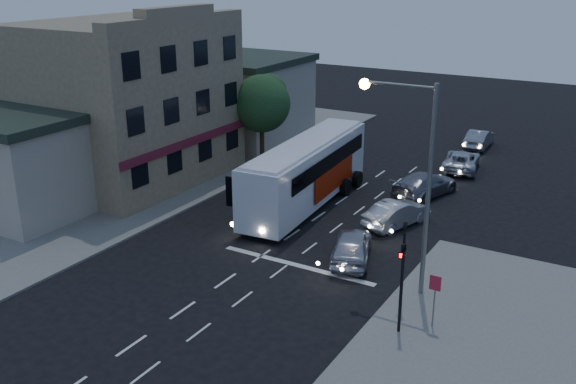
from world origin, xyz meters
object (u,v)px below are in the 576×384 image
Objects in this scene: car_suv at (352,246)px; car_extra at (479,139)px; tour_bus at (307,171)px; car_sedan_c at (461,161)px; car_sedan_b at (425,184)px; streetlight at (415,165)px; traffic_signal_main at (403,254)px; regulatory_sign at (435,293)px; car_sedan_a at (397,214)px; traffic_signal_side at (402,277)px; street_tree at (262,101)px.

car_extra is (0.04, 23.16, -0.05)m from car_suv.
tour_bus is 2.64× the size of car_sedan_c.
streetlight is at bearing 120.51° from car_sedan_b.
regulatory_sign is (1.70, -1.01, -0.82)m from traffic_signal_main.
car_sedan_a is 10.51m from regulatory_sign.
regulatory_sign is 5.18m from streetlight.
car_extra is at bearing 98.66° from traffic_signal_side.
street_tree is at bearing 138.92° from regulatory_sign.
streetlight reaches higher than regulatory_sign.
car_suv reaches higher than car_sedan_c.
traffic_signal_main is 1.86× the size of regulatory_sign.
street_tree reaches higher than tour_bus.
tour_bus is at bearing 52.18° from car_sedan_c.
tour_bus is 5.98m from car_sedan_a.
traffic_signal_main and traffic_signal_side have the same top height.
car_sedan_b is at bearing -70.10° from car_sedan_a.
car_suv is at bearing -49.78° from tour_bus.
car_sedan_b is 1.19× the size of car_extra.
car_sedan_c is 14.36m from street_tree.
regulatory_sign is (5.31, -14.55, 0.86)m from car_sedan_b.
traffic_signal_main is (3.63, -3.02, 1.67)m from car_suv.
car_suv is 5.01m from traffic_signal_main.
street_tree is (-16.51, 16.22, 2.08)m from traffic_signal_side.
car_extra is at bearing 67.99° from tour_bus.
car_sedan_a is 11.05m from traffic_signal_side.
tour_bus reaches higher than car_sedan_a.
streetlight is (3.38, -1.60, 4.98)m from car_suv.
car_suv is at bearing 130.91° from traffic_signal_side.
car_sedan_b is (0.02, 10.51, -0.02)m from car_suv.
traffic_signal_side reaches higher than car_sedan_b.
streetlight is (3.35, -12.11, 5.00)m from car_sedan_b.
street_tree is (-12.17, 11.22, 3.75)m from car_suv.
car_sedan_a is 8.99m from traffic_signal_main.
tour_bus is 5.77× the size of regulatory_sign.
car_sedan_b is 12.79m from street_tree.
street_tree is at bearing 135.50° from traffic_signal_side.
tour_bus is at bearing -64.88° from car_suv.
car_sedan_a is at bearing -112.94° from car_suv.
traffic_signal_main is (3.16, -19.85, 1.75)m from car_sedan_c.
car_sedan_c is at bearing 100.02° from traffic_signal_side.
car_extra is 0.47× the size of streetlight.
tour_bus is 3.10× the size of traffic_signal_main.
tour_bus is 14.43m from traffic_signal_side.
car_sedan_c is 0.78× the size of street_tree.
car_sedan_b is at bearing 110.04° from regulatory_sign.
traffic_signal_main is at bearing 119.97° from car_sedan_b.
regulatory_sign is 23.40m from street_tree.
streetlight reaches higher than car_extra.
traffic_signal_side reaches higher than car_suv.
traffic_signal_side reaches higher than car_extra.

